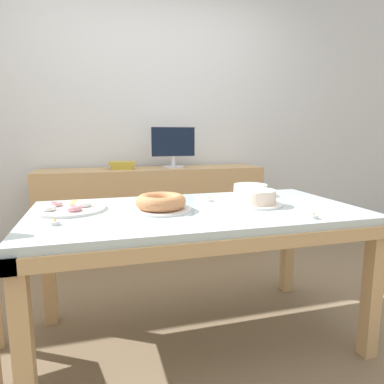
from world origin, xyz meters
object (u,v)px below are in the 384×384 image
at_px(computer_monitor, 173,147).
at_px(tealight_right_edge, 55,223).
at_px(pastry_platter, 69,208).
at_px(tealight_left_edge, 314,216).
at_px(cake_golden_bundt, 161,203).
at_px(plate_stack, 250,190).
at_px(tealight_near_cakes, 210,200).
at_px(book_stack, 122,165).
at_px(cake_chocolate_round, 258,198).

bearing_deg(computer_monitor, tealight_right_edge, -119.29).
height_order(pastry_platter, tealight_left_edge, pastry_platter).
bearing_deg(cake_golden_bundt, tealight_left_edge, -28.59).
distance_m(plate_stack, tealight_near_cakes, 0.34).
distance_m(pastry_platter, tealight_left_edge, 1.20).
relative_size(computer_monitor, plate_stack, 2.02).
xyz_separation_m(computer_monitor, pastry_platter, (-0.83, -1.26, -0.26)).
bearing_deg(pastry_platter, tealight_left_edge, -24.17).
xyz_separation_m(plate_stack, tealight_right_edge, (-1.12, -0.44, -0.02)).
bearing_deg(computer_monitor, tealight_near_cakes, -93.19).
relative_size(computer_monitor, tealight_right_edge, 10.60).
height_order(pastry_platter, tealight_right_edge, pastry_platter).
height_order(computer_monitor, plate_stack, computer_monitor).
bearing_deg(tealight_right_edge, pastry_platter, 82.46).
height_order(cake_golden_bundt, tealight_right_edge, cake_golden_bundt).
bearing_deg(book_stack, cake_golden_bundt, -86.80).
bearing_deg(cake_chocolate_round, tealight_near_cakes, 141.30).
distance_m(plate_stack, tealight_right_edge, 1.20).
bearing_deg(cake_golden_bundt, computer_monitor, 74.71).
distance_m(book_stack, cake_chocolate_round, 1.54).
bearing_deg(book_stack, tealight_right_edge, -104.72).
height_order(tealight_near_cakes, tealight_right_edge, same).
bearing_deg(pastry_platter, tealight_near_cakes, 1.55).
bearing_deg(cake_chocolate_round, cake_golden_bundt, 178.48).
xyz_separation_m(computer_monitor, tealight_near_cakes, (-0.07, -1.24, -0.26)).
bearing_deg(cake_golden_bundt, tealight_right_edge, -163.12).
xyz_separation_m(cake_golden_bundt, plate_stack, (0.63, 0.29, -0.00)).
relative_size(book_stack, tealight_right_edge, 6.00).
xyz_separation_m(tealight_near_cakes, tealight_right_edge, (-0.80, -0.31, 0.00)).
distance_m(cake_chocolate_round, tealight_right_edge, 1.03).
bearing_deg(plate_stack, pastry_platter, -172.03).
bearing_deg(book_stack, tealight_near_cakes, -72.49).
height_order(book_stack, cake_golden_bundt, book_stack).
bearing_deg(tealight_left_edge, pastry_platter, 155.83).
relative_size(book_stack, tealight_near_cakes, 6.00).
distance_m(cake_chocolate_round, cake_golden_bundt, 0.53).
bearing_deg(plate_stack, cake_golden_bundt, -155.27).
bearing_deg(tealight_near_cakes, tealight_right_edge, -158.99).
distance_m(computer_monitor, tealight_right_edge, 1.80).
xyz_separation_m(book_stack, tealight_near_cakes, (0.39, -1.24, -0.10)).
bearing_deg(plate_stack, tealight_left_edge, -88.86).
distance_m(pastry_platter, tealight_right_edge, 0.29).
distance_m(cake_golden_bundt, tealight_left_edge, 0.73).
xyz_separation_m(plate_stack, tealight_left_edge, (0.01, -0.64, -0.02)).
height_order(book_stack, plate_stack, book_stack).
distance_m(tealight_near_cakes, tealight_right_edge, 0.86).
bearing_deg(cake_chocolate_round, book_stack, 113.27).
xyz_separation_m(pastry_platter, tealight_left_edge, (1.09, -0.49, -0.00)).
height_order(cake_chocolate_round, tealight_near_cakes, cake_chocolate_round).
bearing_deg(pastry_platter, cake_chocolate_round, -8.90).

